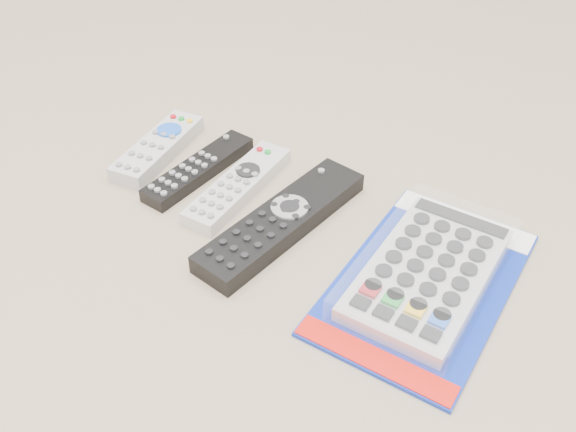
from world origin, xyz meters
The scene contains 5 objects.
remote_small_grey centered at (-0.21, 0.05, 0.01)m, with size 0.07×0.17×0.03m.
remote_slim_black centered at (-0.13, 0.04, 0.01)m, with size 0.06×0.19×0.02m.
remote_silver_dvd centered at (-0.07, 0.04, 0.01)m, with size 0.05×0.19×0.02m.
remote_large_black centered at (0.02, 0.01, 0.01)m, with size 0.10×0.26×0.03m.
jumbo_remote_packaged centered at (0.21, 0.01, 0.02)m, with size 0.18×0.29×0.04m.
Camera 1 is at (0.34, -0.50, 0.52)m, focal length 40.00 mm.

